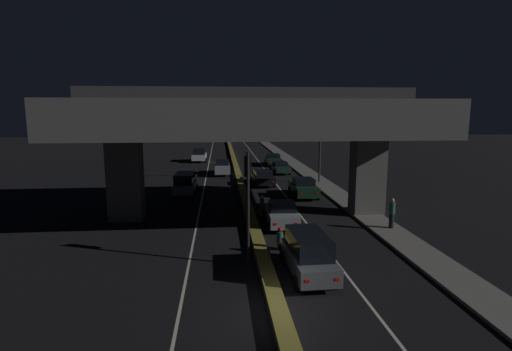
{
  "coord_description": "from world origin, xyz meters",
  "views": [
    {
      "loc": [
        -1.97,
        -13.08,
        7.17
      ],
      "look_at": [
        1.36,
        23.57,
        1.15
      ],
      "focal_mm": 28.0,
      "sensor_mm": 36.0,
      "label": 1
    }
  ],
  "objects_px": {
    "car_dark_green_fifth": "(280,167)",
    "traffic_light_left_of_median": "(248,189)",
    "motorcycle_red_filtering_mid": "(262,208)",
    "pedestrian_on_sidewalk": "(392,213)",
    "car_silver_second_oncoming": "(222,167)",
    "street_lamp": "(317,130)",
    "car_silver_second": "(282,214)",
    "car_dark_green_sixth": "(273,159)",
    "car_silver_lead_oncoming": "(185,183)",
    "car_white_third_oncoming": "(199,155)",
    "car_grey_lead": "(309,254)",
    "motorcycle_black_filtering_near": "(280,243)",
    "car_black_fourth": "(263,177)",
    "car_dark_green_third": "(303,187)"
  },
  "relations": [
    {
      "from": "car_dark_green_fifth",
      "to": "traffic_light_left_of_median",
      "type": "bearing_deg",
      "value": 165.65
    },
    {
      "from": "motorcycle_red_filtering_mid",
      "to": "pedestrian_on_sidewalk",
      "type": "xyz_separation_m",
      "value": [
        7.47,
        -3.8,
        0.44
      ]
    },
    {
      "from": "car_dark_green_fifth",
      "to": "car_silver_second_oncoming",
      "type": "bearing_deg",
      "value": 90.21
    },
    {
      "from": "motorcycle_red_filtering_mid",
      "to": "street_lamp",
      "type": "bearing_deg",
      "value": -29.79
    },
    {
      "from": "street_lamp",
      "to": "motorcycle_red_filtering_mid",
      "type": "relative_size",
      "value": 4.79
    },
    {
      "from": "car_silver_second",
      "to": "car_dark_green_sixth",
      "type": "xyz_separation_m",
      "value": [
        3.19,
        27.89,
        0.02
      ]
    },
    {
      "from": "car_silver_second",
      "to": "car_silver_second_oncoming",
      "type": "xyz_separation_m",
      "value": [
        -3.55,
        20.97,
        0.01
      ]
    },
    {
      "from": "car_dark_green_fifth",
      "to": "motorcycle_red_filtering_mid",
      "type": "height_order",
      "value": "motorcycle_red_filtering_mid"
    },
    {
      "from": "car_dark_green_sixth",
      "to": "car_silver_lead_oncoming",
      "type": "bearing_deg",
      "value": 151.17
    },
    {
      "from": "car_silver_second",
      "to": "car_white_third_oncoming",
      "type": "bearing_deg",
      "value": 13.29
    },
    {
      "from": "car_grey_lead",
      "to": "pedestrian_on_sidewalk",
      "type": "relative_size",
      "value": 2.36
    },
    {
      "from": "car_silver_second_oncoming",
      "to": "street_lamp",
      "type": "bearing_deg",
      "value": 54.99
    },
    {
      "from": "car_silver_second",
      "to": "pedestrian_on_sidewalk",
      "type": "relative_size",
      "value": 2.25
    },
    {
      "from": "car_dark_green_fifth",
      "to": "motorcycle_black_filtering_near",
      "type": "distance_m",
      "value": 26.51
    },
    {
      "from": "street_lamp",
      "to": "car_silver_second",
      "type": "xyz_separation_m",
      "value": [
        -5.68,
        -14.52,
        -4.49
      ]
    },
    {
      "from": "car_grey_lead",
      "to": "motorcycle_red_filtering_mid",
      "type": "xyz_separation_m",
      "value": [
        -1.0,
        9.95,
        -0.36
      ]
    },
    {
      "from": "traffic_light_left_of_median",
      "to": "car_dark_green_fifth",
      "type": "bearing_deg",
      "value": 78.38
    },
    {
      "from": "car_black_fourth",
      "to": "car_dark_green_sixth",
      "type": "distance_m",
      "value": 14.08
    },
    {
      "from": "traffic_light_left_of_median",
      "to": "car_dark_green_sixth",
      "type": "height_order",
      "value": "traffic_light_left_of_median"
    },
    {
      "from": "street_lamp",
      "to": "car_silver_second",
      "type": "bearing_deg",
      "value": -111.37
    },
    {
      "from": "car_grey_lead",
      "to": "car_dark_green_sixth",
      "type": "distance_m",
      "value": 35.68
    },
    {
      "from": "street_lamp",
      "to": "car_dark_green_third",
      "type": "bearing_deg",
      "value": -112.42
    },
    {
      "from": "car_black_fourth",
      "to": "motorcycle_black_filtering_near",
      "type": "bearing_deg",
      "value": 173.94
    },
    {
      "from": "car_black_fourth",
      "to": "motorcycle_red_filtering_mid",
      "type": "xyz_separation_m",
      "value": [
        -1.31,
        -11.81,
        -0.11
      ]
    },
    {
      "from": "car_silver_second_oncoming",
      "to": "motorcycle_red_filtering_mid",
      "type": "relative_size",
      "value": 2.43
    },
    {
      "from": "car_white_third_oncoming",
      "to": "pedestrian_on_sidewalk",
      "type": "relative_size",
      "value": 2.34
    },
    {
      "from": "car_silver_lead_oncoming",
      "to": "motorcycle_red_filtering_mid",
      "type": "bearing_deg",
      "value": 38.19
    },
    {
      "from": "street_lamp",
      "to": "car_black_fourth",
      "type": "relative_size",
      "value": 1.88
    },
    {
      "from": "car_black_fourth",
      "to": "car_dark_green_sixth",
      "type": "height_order",
      "value": "car_dark_green_sixth"
    },
    {
      "from": "traffic_light_left_of_median",
      "to": "car_silver_second_oncoming",
      "type": "relative_size",
      "value": 1.18
    },
    {
      "from": "car_dark_green_third",
      "to": "car_black_fourth",
      "type": "distance_m",
      "value": 6.4
    },
    {
      "from": "street_lamp",
      "to": "car_dark_green_fifth",
      "type": "xyz_separation_m",
      "value": [
        -2.58,
        6.8,
        -4.57
      ]
    },
    {
      "from": "street_lamp",
      "to": "car_dark_green_fifth",
      "type": "distance_m",
      "value": 8.59
    },
    {
      "from": "car_dark_green_third",
      "to": "motorcycle_red_filtering_mid",
      "type": "bearing_deg",
      "value": 145.7
    },
    {
      "from": "car_grey_lead",
      "to": "motorcycle_black_filtering_near",
      "type": "height_order",
      "value": "car_grey_lead"
    },
    {
      "from": "street_lamp",
      "to": "car_white_third_oncoming",
      "type": "height_order",
      "value": "street_lamp"
    },
    {
      "from": "car_dark_green_sixth",
      "to": "car_grey_lead",
      "type": "bearing_deg",
      "value": 175.61
    },
    {
      "from": "car_white_third_oncoming",
      "to": "motorcycle_black_filtering_near",
      "type": "distance_m",
      "value": 37.96
    },
    {
      "from": "car_dark_green_third",
      "to": "car_dark_green_sixth",
      "type": "height_order",
      "value": "car_dark_green_third"
    },
    {
      "from": "traffic_light_left_of_median",
      "to": "car_dark_green_fifth",
      "type": "distance_m",
      "value": 28.22
    },
    {
      "from": "car_dark_green_third",
      "to": "car_white_third_oncoming",
      "type": "relative_size",
      "value": 1.04
    },
    {
      "from": "car_grey_lead",
      "to": "car_dark_green_fifth",
      "type": "distance_m",
      "value": 29.13
    },
    {
      "from": "car_dark_green_third",
      "to": "car_dark_green_fifth",
      "type": "xyz_separation_m",
      "value": [
        -0.04,
        12.95,
        -0.1
      ]
    },
    {
      "from": "motorcycle_red_filtering_mid",
      "to": "car_dark_green_third",
      "type": "bearing_deg",
      "value": -35.44
    },
    {
      "from": "car_black_fourth",
      "to": "car_white_third_oncoming",
      "type": "relative_size",
      "value": 1.12
    },
    {
      "from": "car_silver_second_oncoming",
      "to": "car_silver_second",
      "type": "bearing_deg",
      "value": 9.57
    },
    {
      "from": "traffic_light_left_of_median",
      "to": "car_silver_second",
      "type": "distance_m",
      "value": 7.27
    },
    {
      "from": "traffic_light_left_of_median",
      "to": "motorcycle_red_filtering_mid",
      "type": "height_order",
      "value": "traffic_light_left_of_median"
    },
    {
      "from": "car_silver_second_oncoming",
      "to": "motorcycle_red_filtering_mid",
      "type": "height_order",
      "value": "car_silver_second_oncoming"
    },
    {
      "from": "traffic_light_left_of_median",
      "to": "car_dark_green_third",
      "type": "distance_m",
      "value": 15.88
    }
  ]
}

